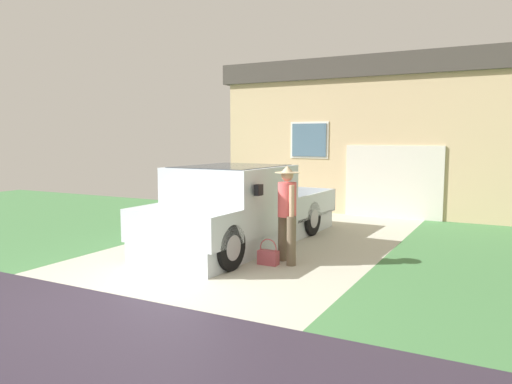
{
  "coord_description": "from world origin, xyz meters",
  "views": [
    {
      "loc": [
        4.71,
        -5.17,
        2.26
      ],
      "look_at": [
        0.23,
        3.31,
        1.21
      ],
      "focal_mm": 34.35,
      "sensor_mm": 36.0,
      "label": 1
    }
  ],
  "objects_px": {
    "pickup_truck": "(236,210)",
    "person_with_hat": "(287,210)",
    "wheeled_trash_bin": "(224,192)",
    "handbag": "(268,256)",
    "house_with_garage": "(411,136)"
  },
  "relations": [
    {
      "from": "pickup_truck",
      "to": "person_with_hat",
      "type": "relative_size",
      "value": 3.16
    },
    {
      "from": "handbag",
      "to": "wheeled_trash_bin",
      "type": "height_order",
      "value": "wheeled_trash_bin"
    },
    {
      "from": "house_with_garage",
      "to": "wheeled_trash_bin",
      "type": "height_order",
      "value": "house_with_garage"
    },
    {
      "from": "pickup_truck",
      "to": "person_with_hat",
      "type": "height_order",
      "value": "person_with_hat"
    },
    {
      "from": "pickup_truck",
      "to": "person_with_hat",
      "type": "distance_m",
      "value": 1.69
    },
    {
      "from": "handbag",
      "to": "wheeled_trash_bin",
      "type": "bearing_deg",
      "value": 128.02
    },
    {
      "from": "pickup_truck",
      "to": "handbag",
      "type": "relative_size",
      "value": 11.86
    },
    {
      "from": "handbag",
      "to": "wheeled_trash_bin",
      "type": "relative_size",
      "value": 0.46
    },
    {
      "from": "house_with_garage",
      "to": "wheeled_trash_bin",
      "type": "bearing_deg",
      "value": -143.43
    },
    {
      "from": "handbag",
      "to": "house_with_garage",
      "type": "height_order",
      "value": "house_with_garage"
    },
    {
      "from": "handbag",
      "to": "person_with_hat",
      "type": "bearing_deg",
      "value": 48.5
    },
    {
      "from": "pickup_truck",
      "to": "wheeled_trash_bin",
      "type": "bearing_deg",
      "value": -54.15
    },
    {
      "from": "pickup_truck",
      "to": "handbag",
      "type": "bearing_deg",
      "value": 143.12
    },
    {
      "from": "pickup_truck",
      "to": "handbag",
      "type": "distance_m",
      "value": 1.74
    },
    {
      "from": "house_with_garage",
      "to": "person_with_hat",
      "type": "bearing_deg",
      "value": -93.28
    }
  ]
}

